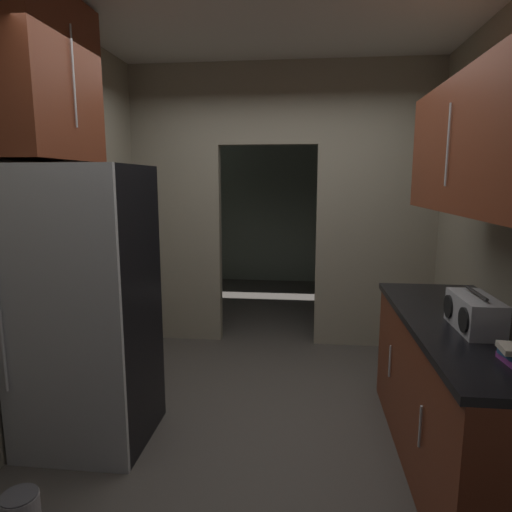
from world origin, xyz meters
name	(u,v)px	position (x,y,z in m)	size (l,w,h in m)	color
ground	(266,426)	(0.00, 0.00, 0.00)	(20.00, 20.00, 0.00)	#47423D
kitchen_overhead_slab	(274,12)	(0.00, 0.50, 2.83)	(3.43, 7.35, 0.06)	silver
kitchen_partition	(286,196)	(0.04, 1.68, 1.52)	(3.03, 0.12, 2.80)	gray
adjoining_room_shell	(289,200)	(0.00, 3.63, 1.40)	(3.03, 2.96, 2.80)	gray
refrigerator	(86,308)	(-1.12, -0.25, 0.88)	(0.75, 0.72, 1.76)	black
lower_cabinet_run	(463,395)	(1.17, -0.30, 0.45)	(0.70, 1.84, 0.89)	maroon
upper_cabinet_counterside	(484,145)	(1.17, -0.30, 1.86)	(0.36, 1.66, 0.72)	maroon
upper_cabinet_fridgeside	(45,77)	(-1.34, -0.15, 2.29)	(0.36, 0.83, 0.98)	maroon
boombox	(474,313)	(1.14, -0.45, 0.98)	(0.19, 0.41, 0.21)	#B2B2B7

